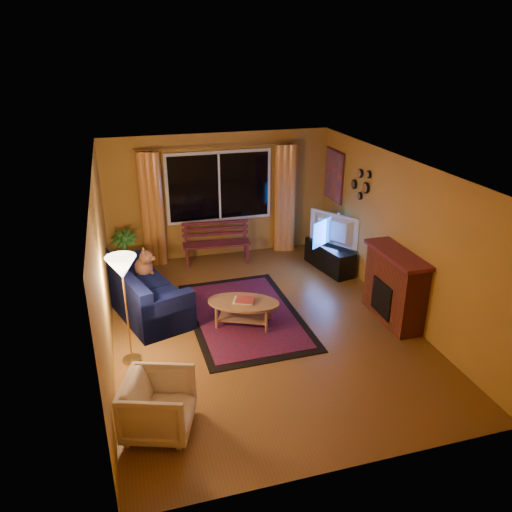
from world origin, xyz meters
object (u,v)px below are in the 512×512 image
object	(u,v)px
coffee_table	(244,313)
floor_lamp	(127,311)
sofa	(144,288)
tv_console	(329,257)
bench	(217,253)
armchair	(159,403)

from	to	relation	value
coffee_table	floor_lamp	bearing A→B (deg)	-163.64
sofa	tv_console	distance (m)	3.65
floor_lamp	bench	bearing A→B (deg)	58.56
bench	tv_console	xyz separation A→B (m)	(2.04, -0.92, 0.05)
bench	armchair	distance (m)	4.75
bench	floor_lamp	bearing A→B (deg)	-115.93
sofa	armchair	bearing A→B (deg)	-108.98
armchair	tv_console	bearing A→B (deg)	-26.46
floor_lamp	coffee_table	bearing A→B (deg)	16.36
bench	floor_lamp	size ratio (longest dim) A/B	0.84
sofa	floor_lamp	bearing A→B (deg)	-119.82
floor_lamp	coffee_table	size ratio (longest dim) A/B	1.41
armchair	tv_console	distance (m)	5.08
bench	floor_lamp	xyz separation A→B (m)	(-1.83, -3.00, 0.59)
sofa	floor_lamp	distance (m)	1.48
tv_console	sofa	bearing A→B (deg)	179.67
coffee_table	armchair	bearing A→B (deg)	-126.99
armchair	sofa	bearing A→B (deg)	18.10
armchair	coffee_table	distance (m)	2.49
floor_lamp	sofa	bearing A→B (deg)	78.14
floor_lamp	tv_console	bearing A→B (deg)	28.26
tv_console	floor_lamp	bearing A→B (deg)	-162.90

